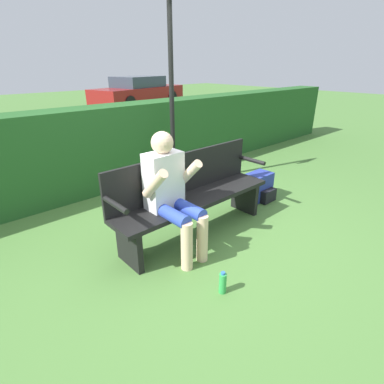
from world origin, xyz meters
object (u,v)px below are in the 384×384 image
person_seated (171,190)px  backpack (260,187)px  parked_car (139,92)px  water_bottle (223,283)px  signpost (171,74)px  park_bench (192,193)px

person_seated → backpack: bearing=5.2°
parked_car → water_bottle: bearing=-134.1°
water_bottle → parked_car: (6.23, 10.83, 0.51)m
signpost → parked_car: bearing=60.1°
water_bottle → signpost: size_ratio=0.07×
park_bench → person_seated: person_seated is taller
parked_car → person_seated: bearing=-135.7°
backpack → signpost: size_ratio=0.13×
park_bench → person_seated: (-0.39, -0.14, 0.20)m
park_bench → water_bottle: bearing=-117.8°
water_bottle → signpost: signpost is taller
backpack → person_seated: bearing=-174.8°
backpack → water_bottle: backpack is taller
backpack → water_bottle: bearing=-152.4°
backpack → signpost: signpost is taller
park_bench → parked_car: bearing=59.9°
park_bench → person_seated: bearing=-161.1°
person_seated → water_bottle: 0.98m
person_seated → parked_car: (6.14, 10.04, -0.06)m
water_bottle → parked_car: parked_car is taller
water_bottle → signpost: bearing=60.2°
park_bench → signpost: signpost is taller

